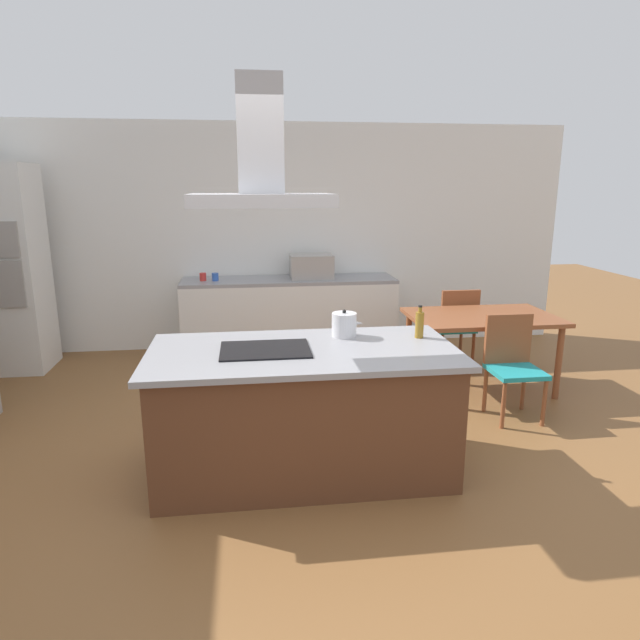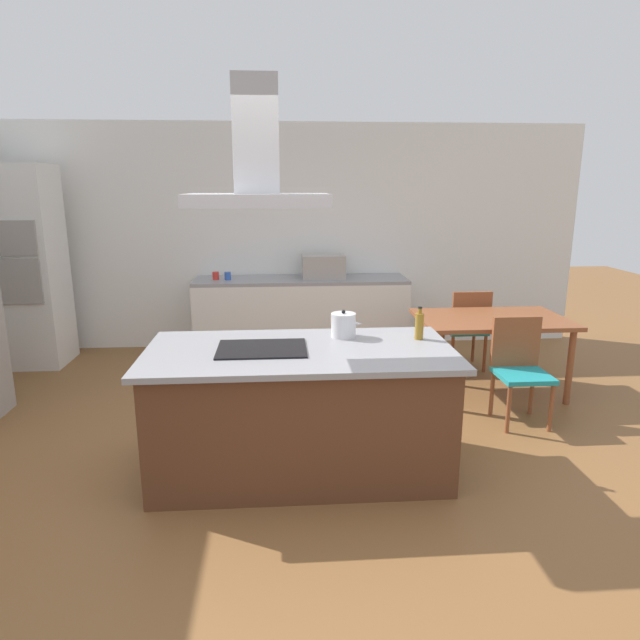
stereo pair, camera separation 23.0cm
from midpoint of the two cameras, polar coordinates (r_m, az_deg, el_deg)
name	(u,v)px [view 2 (the right image)]	position (r m, az deg, el deg)	size (l,w,h in m)	color
ground	(295,392)	(5.47, -1.41, -7.48)	(16.00, 16.00, 0.00)	brown
wall_back	(289,237)	(6.87, -2.21, 8.51)	(7.20, 0.10, 2.70)	white
kitchen_island	(300,410)	(3.91, -0.33, -9.27)	(2.10, 1.05, 0.90)	#59331E
cooktop	(262,349)	(3.75, -4.27, -2.98)	(0.60, 0.44, 0.01)	black
tea_kettle	(344,325)	(4.04, 4.07, -0.53)	(0.23, 0.18, 0.20)	silver
olive_oil_bottle	(419,326)	(4.05, 11.82, -0.57)	(0.06, 0.06, 0.24)	olive
back_counter	(301,315)	(6.66, -0.95, 0.49)	(2.52, 0.62, 0.90)	silver
countertop_microwave	(323,266)	(6.57, 1.35, 5.54)	(0.50, 0.38, 0.28)	#9E9993
coffee_mug_red	(216,276)	(6.57, -9.72, 4.51)	(0.08, 0.08, 0.09)	red
coffee_mug_blue	(228,276)	(6.54, -8.50, 4.51)	(0.08, 0.08, 0.09)	#2D56B2
wall_oven_stack	(27,267)	(6.84, -27.17, 4.86)	(0.70, 0.66, 2.20)	silver
dining_table	(491,326)	(5.58, 18.40, -0.57)	(1.40, 0.90, 0.75)	brown
chair_facing_back_wall	(467,325)	(6.22, 15.99, -0.47)	(0.42, 0.42, 0.89)	teal
chair_facing_island	(519,363)	(5.04, 21.11, -4.19)	(0.42, 0.42, 0.89)	teal
range_hood	(257,165)	(3.59, -4.63, 15.61)	(0.90, 0.55, 0.78)	#ADADB2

